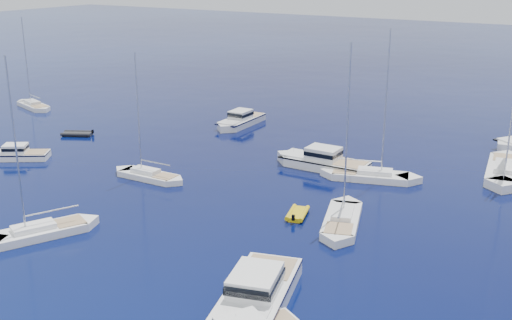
# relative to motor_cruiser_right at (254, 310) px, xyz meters

# --- Properties ---
(motor_cruiser_right) EXTENTS (6.73, 12.50, 3.14)m
(motor_cruiser_right) POSITION_rel_motor_cruiser_right_xyz_m (0.00, 0.00, 0.00)
(motor_cruiser_right) COLOR white
(motor_cruiser_right) RESTS_ON ground
(motor_cruiser_left) EXTENTS (7.83, 6.29, 2.05)m
(motor_cruiser_left) POSITION_rel_motor_cruiser_right_xyz_m (-37.56, 12.68, 0.00)
(motor_cruiser_left) COLOR white
(motor_cruiser_left) RESTS_ON ground
(motor_cruiser_centre) EXTENTS (10.66, 3.29, 2.80)m
(motor_cruiser_centre) POSITION_rel_motor_cruiser_right_xyz_m (-8.54, 26.86, 0.00)
(motor_cruiser_centre) COLOR silver
(motor_cruiser_centre) RESTS_ON ground
(motor_cruiser_horizon) EXTENTS (3.20, 9.54, 2.48)m
(motor_cruiser_horizon) POSITION_rel_motor_cruiser_right_xyz_m (-24.90, 37.03, 0.00)
(motor_cruiser_horizon) COLOR silver
(motor_cruiser_horizon) RESTS_ON ground
(sailboat_fore) EXTENTS (6.54, 9.94, 14.41)m
(sailboat_fore) POSITION_rel_motor_cruiser_right_xyz_m (-19.60, 0.60, 0.00)
(sailboat_fore) COLOR white
(sailboat_fore) RESTS_ON ground
(sailboat_mid_r) EXTENTS (5.60, 10.44, 14.88)m
(sailboat_mid_r) POSITION_rel_motor_cruiser_right_xyz_m (-0.84, 14.73, 0.00)
(sailboat_mid_r) COLOR silver
(sailboat_mid_r) RESTS_ON ground
(sailboat_mid_l) EXTENTS (8.57, 2.35, 12.55)m
(sailboat_mid_l) POSITION_rel_motor_cruiser_right_xyz_m (-21.31, 15.20, 0.00)
(sailboat_mid_l) COLOR white
(sailboat_mid_l) RESTS_ON ground
(sailboat_centre) EXTENTS (10.48, 5.49, 14.92)m
(sailboat_centre) POSITION_rel_motor_cruiser_right_xyz_m (-2.95, 26.09, 0.00)
(sailboat_centre) COLOR white
(sailboat_centre) RESTS_ON ground
(sailboat_sails_r) EXTENTS (5.18, 13.20, 18.90)m
(sailboat_sails_r) POSITION_rel_motor_cruiser_right_xyz_m (7.78, 34.29, 0.00)
(sailboat_sails_r) COLOR white
(sailboat_sails_r) RESTS_ON ground
(sailboat_far_l) EXTENTS (9.21, 4.89, 13.12)m
(sailboat_far_l) POSITION_rel_motor_cruiser_right_xyz_m (-55.45, 30.15, 0.00)
(sailboat_far_l) COLOR silver
(sailboat_far_l) RESTS_ON ground
(tender_yellow) EXTENTS (2.56, 3.52, 0.95)m
(tender_yellow) POSITION_rel_motor_cruiser_right_xyz_m (-4.64, 14.35, 0.00)
(tender_yellow) COLOR gold
(tender_yellow) RESTS_ON ground
(tender_grey_near) EXTENTS (3.82, 3.60, 0.95)m
(tender_grey_near) POSITION_rel_motor_cruiser_right_xyz_m (-1.50, 4.24, 0.00)
(tender_grey_near) COLOR black
(tender_grey_near) RESTS_ON ground
(tender_grey_far) EXTENTS (4.29, 3.57, 0.95)m
(tender_grey_far) POSITION_rel_motor_cruiser_right_xyz_m (-38.95, 22.81, 0.00)
(tender_grey_far) COLOR black
(tender_grey_far) RESTS_ON ground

